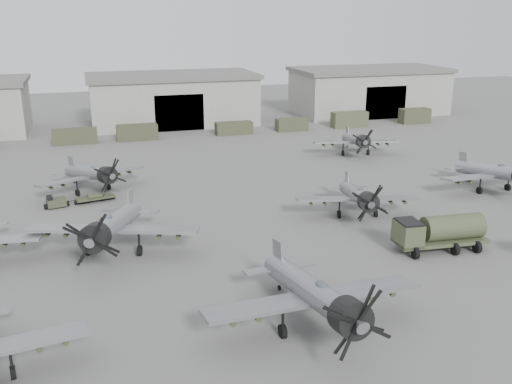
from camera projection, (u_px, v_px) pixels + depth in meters
ground at (296, 266)px, 44.61m from camera, size 220.00×220.00×0.00m
hangar_center at (173, 99)px, 99.87m from camera, size 29.00×14.80×8.70m
hangar_right at (369, 90)px, 110.21m from camera, size 29.00×14.80×8.70m
support_truck_2 at (75, 136)px, 85.38m from camera, size 6.51×2.20×2.26m
support_truck_3 at (137, 132)px, 87.87m from camera, size 6.21×2.20×2.38m
support_truck_4 at (234, 128)px, 92.13m from camera, size 5.95×2.20×1.96m
support_truck_5 at (292, 125)px, 94.82m from camera, size 5.19×2.20×2.02m
support_truck_6 at (349, 119)px, 97.59m from camera, size 6.18×2.20×2.63m
support_truck_7 at (415, 116)px, 101.05m from camera, size 5.35×2.20×2.59m
aircraft_near_1 at (316, 295)px, 34.65m from camera, size 14.10×12.69×5.64m
aircraft_mid_1 at (111, 226)px, 45.71m from camera, size 14.02×12.63×5.63m
aircraft_mid_2 at (359, 196)px, 54.38m from camera, size 12.00×10.80×4.77m
aircraft_mid_3 at (497, 172)px, 62.01m from camera, size 12.53×11.28×5.02m
aircraft_far_0 at (92, 174)px, 61.86m from camera, size 11.70×10.61×4.80m
aircraft_far_1 at (356, 140)px, 78.14m from camera, size 11.83×10.65×4.70m
fuel_tanker at (440, 231)px, 47.13m from camera, size 7.92×3.17×2.99m
tug_trailer at (71, 201)px, 58.37m from camera, size 6.84×2.69×1.35m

